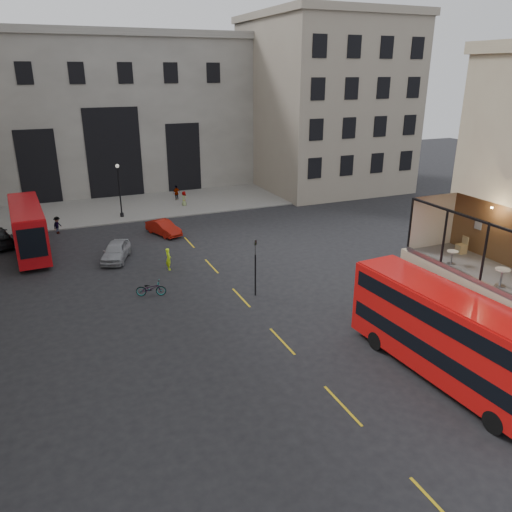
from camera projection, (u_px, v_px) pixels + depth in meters
name	position (u px, v px, depth m)	size (l,w,h in m)	color
ground	(380.00, 394.00, 22.52)	(140.00, 140.00, 0.00)	black
host_frontage	(495.00, 323.00, 24.14)	(3.00, 11.00, 4.50)	#C4B793
cafe_floor	(503.00, 280.00, 23.34)	(3.00, 10.00, 0.10)	slate
gateway	(104.00, 110.00, 58.71)	(35.00, 10.60, 18.00)	#9D9A92
building_right	(323.00, 100.00, 60.71)	(16.60, 18.60, 20.00)	gray
pavement_far	(116.00, 208.00, 53.00)	(40.00, 12.00, 0.12)	slate
traffic_light_near	(255.00, 260.00, 31.64)	(0.16, 0.20, 3.80)	black
traffic_light_far	(18.00, 220.00, 40.23)	(0.16, 0.20, 3.80)	black
street_lamp_b	(120.00, 194.00, 48.74)	(0.36, 0.36, 5.33)	black
bus_near	(448.00, 332.00, 22.95)	(3.17, 10.93, 4.31)	red
bus_far	(28.00, 226.00, 39.27)	(2.83, 9.98, 3.94)	#AC0B10
car_a	(116.00, 251.00, 38.30)	(1.69, 4.20, 1.43)	#93959B
car_b	(163.00, 228.00, 44.23)	(1.37, 3.91, 1.29)	#981309
bicycle	(151.00, 288.00, 32.25)	(0.67, 1.92, 1.01)	gray
cyclist	(168.00, 259.00, 36.40)	(0.60, 0.39, 1.64)	#CCFF1A
pedestrian_a	(32.00, 215.00, 47.14)	(0.89, 0.70, 1.84)	gray
pedestrian_b	(57.00, 225.00, 44.52)	(1.01, 0.58, 1.56)	gray
pedestrian_c	(177.00, 193.00, 55.79)	(1.01, 0.42, 1.73)	gray
pedestrian_d	(184.00, 199.00, 53.48)	(0.80, 0.52, 1.63)	gray
cafe_table_mid	(502.00, 275.00, 22.34)	(0.66, 0.66, 0.82)	beige
cafe_table_far	(452.00, 255.00, 24.94)	(0.55, 0.55, 0.69)	beige
cafe_chair_d	(461.00, 248.00, 26.48)	(0.49, 0.49, 0.92)	tan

